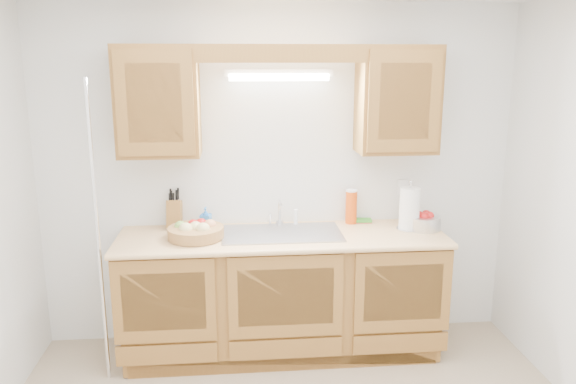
{
  "coord_description": "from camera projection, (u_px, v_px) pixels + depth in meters",
  "views": [
    {
      "loc": [
        -0.31,
        -2.58,
        2.1
      ],
      "look_at": [
        0.01,
        0.85,
        1.29
      ],
      "focal_mm": 35.0,
      "sensor_mm": 36.0,
      "label": 1
    }
  ],
  "objects": [
    {
      "name": "room",
      "position": [
        302.0,
        240.0,
        2.72
      ],
      "size": [
        3.52,
        3.5,
        2.5
      ],
      "color": "tan",
      "rests_on": "ground"
    },
    {
      "name": "base_cabinets",
      "position": [
        282.0,
        294.0,
        4.07
      ],
      "size": [
        2.2,
        0.6,
        0.86
      ],
      "primitive_type": "cube",
      "color": "brown",
      "rests_on": "ground"
    },
    {
      "name": "countertop",
      "position": [
        282.0,
        237.0,
        3.95
      ],
      "size": [
        2.3,
        0.63,
        0.04
      ],
      "primitive_type": "cube",
      "color": "#E0B075",
      "rests_on": "base_cabinets"
    },
    {
      "name": "upper_cabinet_left",
      "position": [
        158.0,
        101.0,
        3.81
      ],
      "size": [
        0.55,
        0.33,
        0.75
      ],
      "primitive_type": "cube",
      "color": "brown",
      "rests_on": "room"
    },
    {
      "name": "upper_cabinet_right",
      "position": [
        397.0,
        100.0,
        3.96
      ],
      "size": [
        0.55,
        0.33,
        0.75
      ],
      "primitive_type": "cube",
      "color": "brown",
      "rests_on": "room"
    },
    {
      "name": "valance",
      "position": [
        282.0,
        53.0,
        3.67
      ],
      "size": [
        2.2,
        0.05,
        0.12
      ],
      "primitive_type": "cube",
      "color": "brown",
      "rests_on": "room"
    },
    {
      "name": "fluorescent_fixture",
      "position": [
        279.0,
        75.0,
        3.92
      ],
      "size": [
        0.76,
        0.08,
        0.08
      ],
      "color": "white",
      "rests_on": "room"
    },
    {
      "name": "sink",
      "position": [
        282.0,
        243.0,
        3.99
      ],
      "size": [
        0.84,
        0.46,
        0.36
      ],
      "color": "#9E9EA3",
      "rests_on": "countertop"
    },
    {
      "name": "wire_shelf_pole",
      "position": [
        98.0,
        237.0,
        3.57
      ],
      "size": [
        0.03,
        0.03,
        2.0
      ],
      "primitive_type": "cylinder",
      "color": "silver",
      "rests_on": "ground"
    },
    {
      "name": "outlet_plate",
      "position": [
        403.0,
        188.0,
        4.27
      ],
      "size": [
        0.08,
        0.01,
        0.12
      ],
      "primitive_type": "cube",
      "color": "white",
      "rests_on": "room"
    },
    {
      "name": "fruit_basket",
      "position": [
        196.0,
        231.0,
        3.86
      ],
      "size": [
        0.47,
        0.47,
        0.12
      ],
      "rotation": [
        0.0,
        0.0,
        0.24
      ],
      "color": "#99673D",
      "rests_on": "countertop"
    },
    {
      "name": "knife_block",
      "position": [
        174.0,
        213.0,
        4.09
      ],
      "size": [
        0.11,
        0.17,
        0.3
      ],
      "rotation": [
        0.0,
        0.0,
        -0.04
      ],
      "color": "brown",
      "rests_on": "countertop"
    },
    {
      "name": "orange_canister",
      "position": [
        351.0,
        206.0,
        4.2
      ],
      "size": [
        0.11,
        0.11,
        0.26
      ],
      "rotation": [
        0.0,
        0.0,
        -0.43
      ],
      "color": "#D9490C",
      "rests_on": "countertop"
    },
    {
      "name": "soap_bottle",
      "position": [
        206.0,
        218.0,
        4.06
      ],
      "size": [
        0.09,
        0.09,
        0.16
      ],
      "primitive_type": "imported",
      "rotation": [
        0.0,
        0.0,
        -0.22
      ],
      "color": "#297BCF",
      "rests_on": "countertop"
    },
    {
      "name": "sponge",
      "position": [
        363.0,
        221.0,
        4.25
      ],
      "size": [
        0.13,
        0.09,
        0.03
      ],
      "rotation": [
        0.0,
        0.0,
        -0.09
      ],
      "color": "#CC333F",
      "rests_on": "countertop"
    },
    {
      "name": "paper_towel",
      "position": [
        409.0,
        209.0,
        4.03
      ],
      "size": [
        0.18,
        0.18,
        0.37
      ],
      "rotation": [
        0.0,
        0.0,
        -0.11
      ],
      "color": "silver",
      "rests_on": "countertop"
    },
    {
      "name": "apple_bowl",
      "position": [
        423.0,
        221.0,
        4.07
      ],
      "size": [
        0.31,
        0.31,
        0.13
      ],
      "rotation": [
        0.0,
        0.0,
        0.24
      ],
      "color": "silver",
      "rests_on": "countertop"
    }
  ]
}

